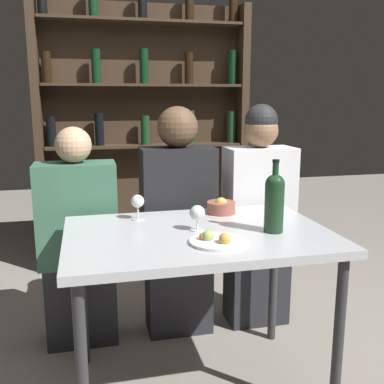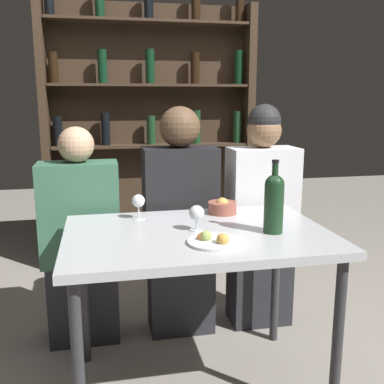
# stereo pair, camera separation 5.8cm
# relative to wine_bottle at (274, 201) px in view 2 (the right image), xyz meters

# --- Properties ---
(dining_table) EXTENTS (1.13, 0.77, 0.75)m
(dining_table) POSITION_rel_wine_bottle_xyz_m (-0.31, 0.08, -0.21)
(dining_table) COLOR #B7BABF
(dining_table) RESTS_ON ground_plane
(wine_rack_wall) EXTENTS (1.63, 0.21, 2.13)m
(wine_rack_wall) POSITION_rel_wine_bottle_xyz_m (-0.31, 1.81, 0.22)
(wine_rack_wall) COLOR #38281C
(wine_rack_wall) RESTS_ON ground_plane
(wine_bottle) EXTENTS (0.08, 0.08, 0.31)m
(wine_bottle) POSITION_rel_wine_bottle_xyz_m (0.00, 0.00, 0.00)
(wine_bottle) COLOR #19381E
(wine_bottle) RESTS_ON dining_table
(wine_glass_0) EXTENTS (0.07, 0.07, 0.11)m
(wine_glass_0) POSITION_rel_wine_bottle_xyz_m (-0.32, 0.10, -0.06)
(wine_glass_0) COLOR silver
(wine_glass_0) RESTS_ON dining_table
(wine_glass_1) EXTENTS (0.06, 0.06, 0.12)m
(wine_glass_1) POSITION_rel_wine_bottle_xyz_m (-0.54, 0.34, -0.06)
(wine_glass_1) COLOR silver
(wine_glass_1) RESTS_ON dining_table
(food_plate_0) EXTENTS (0.23, 0.23, 0.05)m
(food_plate_0) POSITION_rel_wine_bottle_xyz_m (-0.28, -0.09, -0.13)
(food_plate_0) COLOR white
(food_plate_0) RESTS_ON dining_table
(snack_bowl) EXTENTS (0.14, 0.14, 0.08)m
(snack_bowl) POSITION_rel_wine_bottle_xyz_m (-0.13, 0.35, -0.11)
(snack_bowl) COLOR #995142
(snack_bowl) RESTS_ON dining_table
(seated_person_left) EXTENTS (0.41, 0.22, 1.17)m
(seated_person_left) POSITION_rel_wine_bottle_xyz_m (-0.83, 0.63, -0.34)
(seated_person_left) COLOR #26262B
(seated_person_left) RESTS_ON ground_plane
(seated_person_center) EXTENTS (0.40, 0.22, 1.27)m
(seated_person_center) POSITION_rel_wine_bottle_xyz_m (-0.29, 0.63, -0.28)
(seated_person_center) COLOR #26262B
(seated_person_center) RESTS_ON ground_plane
(seated_person_right) EXTENTS (0.38, 0.22, 1.28)m
(seated_person_right) POSITION_rel_wine_bottle_xyz_m (0.18, 0.63, -0.27)
(seated_person_right) COLOR #26262B
(seated_person_right) RESTS_ON ground_plane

